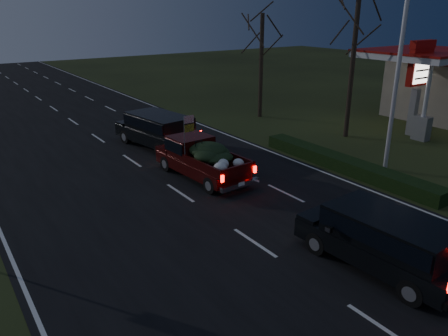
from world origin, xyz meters
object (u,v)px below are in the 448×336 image
light_pole (400,51)px  rear_suv (386,236)px  gas_price_pylon (419,72)px  lead_suv (158,127)px  pickup_truck (201,156)px

light_pole → rear_suv: light_pole is taller
gas_price_pylon → rear_suv: 16.34m
lead_suv → rear_suv: 14.68m
light_pole → pickup_truck: light_pole is taller
lead_suv → gas_price_pylon: bearing=-33.4°
light_pole → gas_price_pylon: 7.36m
gas_price_pylon → rear_suv: (-13.82, -8.28, -2.71)m
gas_price_pylon → lead_suv: (-13.78, 6.40, -2.63)m
lead_suv → rear_suv: (-0.04, -14.68, -0.07)m
light_pole → gas_price_pylon: bearing=24.7°
gas_price_pylon → lead_suv: 15.42m
gas_price_pylon → light_pole: bearing=-155.3°
pickup_truck → lead_suv: bearing=81.0°
rear_suv → light_pole: bearing=32.6°
rear_suv → pickup_truck: bearing=89.4°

